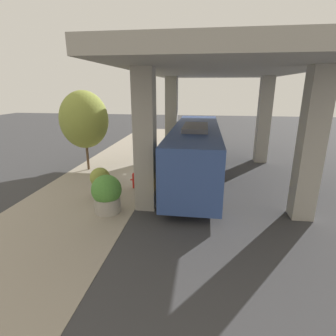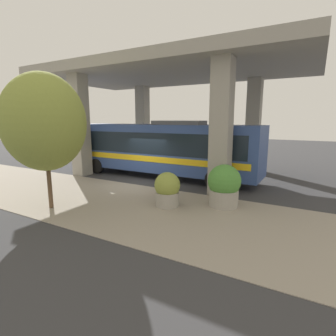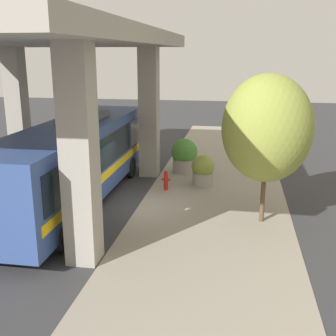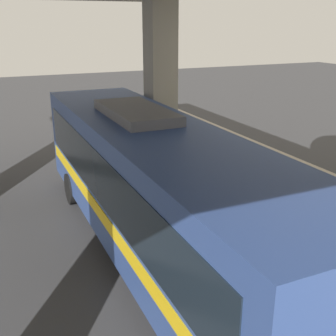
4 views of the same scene
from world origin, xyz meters
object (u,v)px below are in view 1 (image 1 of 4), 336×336
Objects in this scene: planter_front at (100,181)px; planter_middle at (107,194)px; bus at (196,149)px; street_tree_near at (84,120)px; fire_hydrant at (134,180)px.

planter_middle is at bearing -60.83° from planter_front.
bus is 7.70m from street_tree_near.
street_tree_near is at bearing 173.81° from bus.
planter_middle is (1.15, -2.06, 0.17)m from planter_front.
planter_middle reaches higher than fire_hydrant.
bus reaches higher than planter_middle.
planter_middle is (-3.80, -5.32, -1.03)m from bus.
bus is at bearing 33.46° from fire_hydrant.
planter_front reaches higher than fire_hydrant.
bus reaches higher than fire_hydrant.
fire_hydrant is at bearing -146.54° from bus.
street_tree_near is (-4.13, 3.04, 3.02)m from fire_hydrant.
street_tree_near is (-7.50, 0.81, 1.57)m from bus.
planter_middle is at bearing -58.92° from street_tree_near.
street_tree_near is at bearing 122.02° from planter_front.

